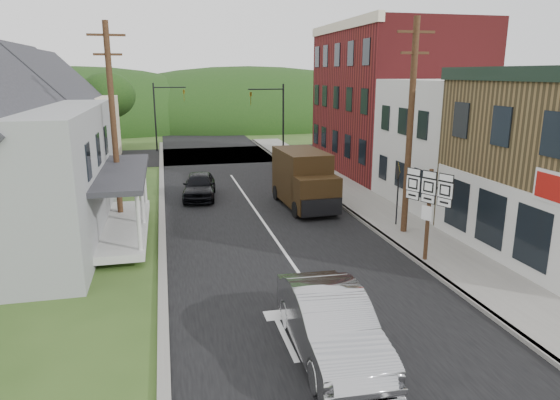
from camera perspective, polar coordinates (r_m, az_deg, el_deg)
ground at (r=17.42m, az=2.40°, el=-8.75°), size 120.00×120.00×0.00m
road at (r=26.69m, az=-3.32°, el=-0.52°), size 9.00×90.00×0.02m
cross_road at (r=43.20m, az=-7.22°, el=5.11°), size 60.00×9.00×0.02m
sidewalk_right at (r=26.45m, az=10.13°, el=-0.69°), size 2.80×55.00×0.15m
curb_right at (r=25.96m, az=7.39°, el=-0.87°), size 0.20×55.00×0.15m
curb_left at (r=24.39m, az=-13.34°, el=-2.18°), size 0.30×55.00×0.12m
storefront_white at (r=27.99m, az=21.11°, el=6.03°), size 8.00×7.00×6.50m
storefront_red at (r=36.05m, az=12.85°, el=11.07°), size 8.00×12.00×10.00m
house_blue at (r=33.26m, az=-24.84°, el=7.61°), size 7.14×8.16×7.28m
house_cream at (r=42.17m, az=-23.15°, el=8.93°), size 7.14×8.16×7.28m
utility_pole_right at (r=21.49m, az=14.65°, el=8.07°), size 1.60×0.26×9.00m
utility_pole_left at (r=23.63m, az=-18.51°, el=8.33°), size 1.60×0.26×9.00m
traffic_signal_right at (r=40.00m, az=-0.61°, el=9.92°), size 2.87×0.20×6.00m
traffic_signal_left at (r=46.04m, az=-13.25°, el=10.12°), size 2.87×0.20×6.00m
tree_left_d at (r=47.70m, az=-19.09°, el=11.22°), size 4.80×4.80×6.94m
forested_ridge at (r=70.90m, az=-9.66°, el=8.59°), size 90.00×30.00×16.00m
silver_sedan at (r=12.69m, az=5.82°, el=-13.96°), size 1.88×5.07×1.65m
dark_sedan at (r=28.18m, az=-9.19°, el=1.63°), size 2.22×4.42×1.45m
delivery_van at (r=25.79m, az=2.77°, el=2.35°), size 2.37×5.33×2.93m
route_sign_cluster at (r=18.61m, az=16.59°, el=-0.22°), size 0.87×1.79×3.39m
warning_sign at (r=22.81m, az=13.29°, el=1.71°), size 0.20×0.78×2.89m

